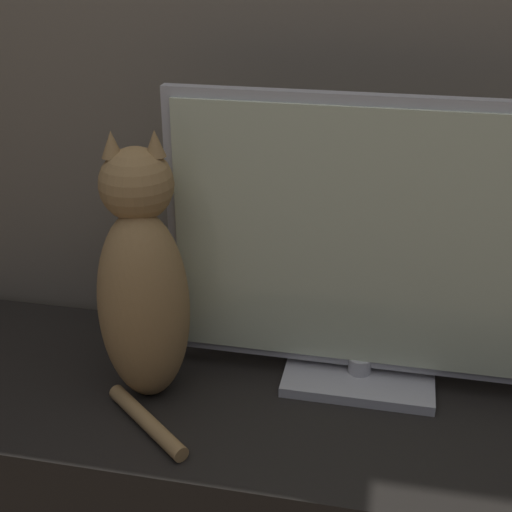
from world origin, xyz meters
TOP-DOWN VIEW (x-y plane):
  - tv_stand at (0.00, 0.94)m, footprint 1.57×0.49m
  - tv at (0.13, 1.03)m, footprint 0.74×0.17m
  - cat at (-0.25, 0.92)m, footprint 0.22×0.29m

SIDE VIEW (x-z plane):
  - tv_stand at x=0.00m, z-range 0.00..0.52m
  - cat at x=-0.25m, z-range 0.50..0.99m
  - tv at x=0.13m, z-range 0.52..1.07m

